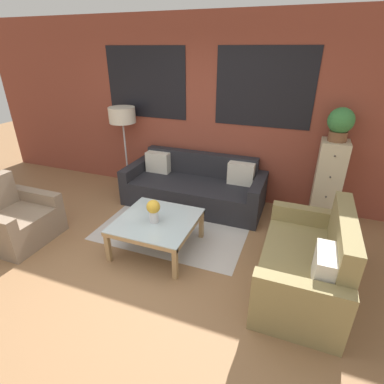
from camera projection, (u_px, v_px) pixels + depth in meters
ground_plane at (128, 279)px, 3.33m from camera, size 16.00×16.00×0.00m
wall_back_brick at (201, 111)px, 4.77m from camera, size 8.40×0.09×2.80m
rug at (176, 225)px, 4.33m from camera, size 2.03×1.53×0.00m
couch_dark at (194, 188)px, 4.83m from camera, size 2.20×0.88×0.78m
settee_vintage at (307, 265)px, 3.06m from camera, size 0.80×1.46×0.92m
armchair_corner at (16, 221)px, 3.92m from camera, size 0.80×0.85×0.84m
coffee_table at (157, 224)px, 3.69m from camera, size 0.94×0.94×0.42m
floor_lamp at (122, 118)px, 4.97m from camera, size 0.44×0.44×1.44m
drawer_cabinet at (328, 182)px, 4.25m from camera, size 0.36×0.39×1.19m
potted_plant at (340, 123)px, 3.89m from camera, size 0.33×0.33×0.44m
flower_vase at (153, 210)px, 3.54m from camera, size 0.16×0.16×0.29m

